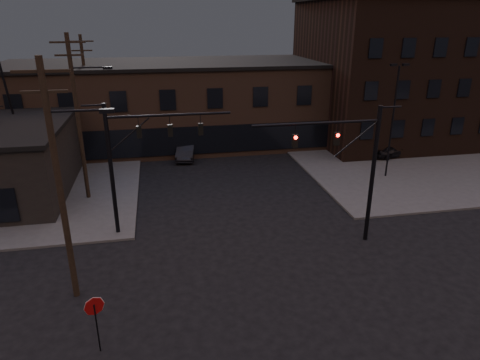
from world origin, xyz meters
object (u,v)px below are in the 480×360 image
object	(u,v)px
parked_car_lot_b	(367,145)
parked_car_lot_a	(392,150)
traffic_signal_near	(355,162)
traffic_signal_far	(133,154)
car_crossing	(186,151)
stop_sign	(95,312)

from	to	relation	value
parked_car_lot_b	parked_car_lot_a	bearing A→B (deg)	-152.96
traffic_signal_near	traffic_signal_far	world-z (taller)	same
parked_car_lot_b	traffic_signal_near	bearing A→B (deg)	132.56
parked_car_lot_b	traffic_signal_far	bearing A→B (deg)	102.61
car_crossing	traffic_signal_near	bearing A→B (deg)	-55.85
traffic_signal_near	parked_car_lot_b	size ratio (longest dim) A/B	1.57
stop_sign	parked_car_lot_b	distance (m)	31.66
car_crossing	parked_car_lot_b	bearing A→B (deg)	3.05
stop_sign	car_crossing	bearing A→B (deg)	77.88
traffic_signal_near	traffic_signal_far	xyz separation A→B (m)	(-12.07, 3.50, 0.08)
stop_sign	parked_car_lot_a	xyz separation A→B (m)	(24.12, 20.60, -1.02)
car_crossing	stop_sign	bearing A→B (deg)	-92.53
traffic_signal_far	car_crossing	size ratio (longest dim) A/B	1.77
stop_sign	car_crossing	world-z (taller)	stop_sign
traffic_signal_near	car_crossing	world-z (taller)	traffic_signal_near
traffic_signal_near	traffic_signal_far	size ratio (longest dim) A/B	1.00
stop_sign	parked_car_lot_a	bearing A→B (deg)	40.50
traffic_signal_near	car_crossing	xyz separation A→B (m)	(-8.14, 17.81, -4.19)
traffic_signal_near	parked_car_lot_a	distance (m)	18.23
stop_sign	parked_car_lot_a	world-z (taller)	stop_sign
traffic_signal_far	stop_sign	size ratio (longest dim) A/B	3.23
stop_sign	traffic_signal_far	bearing A→B (deg)	82.68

